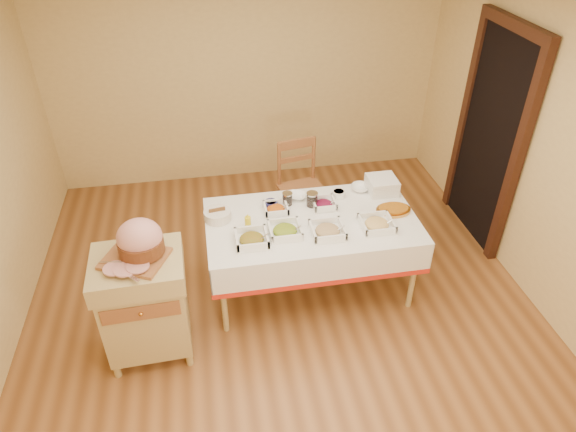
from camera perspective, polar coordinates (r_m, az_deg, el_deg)
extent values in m
plane|color=brown|center=(4.65, -0.46, -10.58)|extent=(5.00, 5.00, 0.00)
plane|color=white|center=(3.34, -0.69, 22.47)|extent=(5.00, 5.00, 0.00)
plane|color=#DBBC76|center=(6.08, -4.70, 15.47)|extent=(4.50, 0.00, 4.50)
plane|color=#DBBC76|center=(4.71, 27.66, 5.35)|extent=(0.00, 5.00, 5.00)
cube|color=black|center=(5.44, 21.52, 7.80)|extent=(0.06, 0.90, 2.10)
cube|color=#371B11|center=(5.07, 23.94, 5.14)|extent=(0.08, 0.10, 2.10)
cube|color=#371B11|center=(5.82, 19.05, 10.08)|extent=(0.08, 0.10, 2.10)
cube|color=#371B11|center=(5.07, 24.08, 18.83)|extent=(0.08, 1.10, 0.10)
cube|color=tan|center=(4.45, 2.64, -0.73)|extent=(1.80, 1.00, 0.04)
cylinder|color=tan|center=(4.29, -7.16, -9.19)|extent=(0.05, 0.05, 0.71)
cylinder|color=tan|center=(4.93, -7.90, -2.44)|extent=(0.05, 0.05, 0.71)
cylinder|color=tan|center=(4.60, 13.76, -6.46)|extent=(0.05, 0.05, 0.71)
cylinder|color=tan|center=(5.20, 10.39, -0.47)|extent=(0.05, 0.05, 0.71)
cube|color=white|center=(4.43, 2.65, -0.47)|extent=(1.82, 1.02, 0.01)
cube|color=tan|center=(4.20, -15.47, -9.97)|extent=(0.64, 0.53, 0.67)
cube|color=tan|center=(3.92, -16.41, -5.64)|extent=(0.68, 0.58, 0.17)
cube|color=#965A31|center=(3.86, -16.16, -10.33)|extent=(0.56, 0.03, 0.13)
sphere|color=#C48837|center=(3.85, -16.16, -10.44)|extent=(0.03, 0.03, 0.03)
cylinder|color=tan|center=(4.37, -18.53, -15.92)|extent=(0.06, 0.06, 0.11)
cylinder|color=tan|center=(4.67, -18.04, -11.72)|extent=(0.06, 0.06, 0.11)
cylinder|color=tan|center=(4.30, -10.98, -15.42)|extent=(0.06, 0.06, 0.11)
cylinder|color=tan|center=(4.60, -11.10, -11.18)|extent=(0.06, 0.06, 0.11)
cube|color=#965A31|center=(5.31, 1.68, 2.81)|extent=(0.52, 0.50, 0.03)
cylinder|color=#965A31|center=(5.25, 0.48, -0.97)|extent=(0.04, 0.04, 0.48)
cylinder|color=#965A31|center=(5.54, -0.94, 1.20)|extent=(0.04, 0.04, 0.48)
cylinder|color=#965A31|center=(5.37, 4.28, -0.13)|extent=(0.04, 0.04, 0.48)
cylinder|color=#965A31|center=(5.66, 2.70, 1.96)|extent=(0.04, 0.04, 0.48)
cylinder|color=#965A31|center=(5.29, -0.99, 5.65)|extent=(0.04, 0.04, 0.51)
cylinder|color=#965A31|center=(5.41, 2.85, 6.34)|extent=(0.04, 0.04, 0.51)
cube|color=#965A31|center=(5.24, 0.97, 8.03)|extent=(0.40, 0.10, 0.10)
cube|color=#965A31|center=(3.86, -16.64, -4.55)|extent=(0.43, 0.35, 0.03)
ellipsoid|color=tan|center=(3.80, -16.18, -2.27)|extent=(0.32, 0.29, 0.28)
cylinder|color=#5E2F15|center=(3.84, -16.00, -3.17)|extent=(0.33, 0.33, 0.11)
cube|color=silver|center=(3.72, -17.67, -6.05)|extent=(0.27, 0.12, 0.00)
cylinder|color=silver|center=(3.82, -18.03, -4.89)|extent=(0.32, 0.09, 0.01)
cube|color=white|center=(4.17, -4.04, -2.86)|extent=(0.26, 0.26, 0.02)
ellipsoid|color=red|center=(4.16, -4.05, -2.57)|extent=(0.20, 0.20, 0.07)
cylinder|color=silver|center=(4.14, -3.22, -2.66)|extent=(0.16, 0.01, 0.12)
cube|color=white|center=(4.26, -0.34, -1.90)|extent=(0.26, 0.26, 0.02)
ellipsoid|color=gold|center=(4.24, -0.34, -1.62)|extent=(0.20, 0.20, 0.07)
cylinder|color=silver|center=(4.23, 0.50, -1.72)|extent=(0.15, 0.01, 0.11)
cube|color=white|center=(4.27, 4.40, -1.91)|extent=(0.27, 0.27, 0.02)
ellipsoid|color=tan|center=(4.25, 4.42, -1.63)|extent=(0.21, 0.21, 0.07)
cylinder|color=silver|center=(4.24, 5.29, -1.73)|extent=(0.15, 0.01, 0.11)
cube|color=white|center=(4.40, 9.81, -1.13)|extent=(0.27, 0.27, 0.01)
ellipsoid|color=#DDB769|center=(4.38, 9.84, -0.86)|extent=(0.20, 0.20, 0.07)
cylinder|color=silver|center=(4.38, 10.68, -0.97)|extent=(0.14, 0.01, 0.10)
cube|color=white|center=(4.52, -1.35, 0.59)|extent=(0.21, 0.21, 0.01)
ellipsoid|color=#BF550E|center=(4.51, -1.35, 0.81)|extent=(0.16, 0.16, 0.06)
cylinder|color=silver|center=(4.50, -0.74, 0.77)|extent=(0.14, 0.01, 0.10)
cube|color=white|center=(4.60, 4.00, 1.13)|extent=(0.20, 0.20, 0.01)
ellipsoid|color=maroon|center=(4.59, 4.01, 1.34)|extent=(0.15, 0.15, 0.05)
cylinder|color=silver|center=(4.58, 4.62, 1.31)|extent=(0.13, 0.01, 0.10)
cylinder|color=white|center=(4.54, -7.89, 0.64)|extent=(0.12, 0.12, 0.06)
cylinder|color=black|center=(4.53, -7.91, 0.83)|extent=(0.10, 0.10, 0.02)
cylinder|color=navy|center=(4.59, -1.90, 1.37)|extent=(0.12, 0.12, 0.05)
cylinder|color=maroon|center=(4.58, -1.91, 1.53)|extent=(0.09, 0.09, 0.02)
cylinder|color=white|center=(4.73, 5.65, 2.46)|extent=(0.12, 0.12, 0.06)
cylinder|color=#BF550E|center=(4.72, 5.66, 2.66)|extent=(0.10, 0.10, 0.02)
imported|color=white|center=(4.70, 1.02, 2.23)|extent=(0.22, 0.22, 0.04)
imported|color=white|center=(4.86, 8.04, 3.13)|extent=(0.20, 0.20, 0.05)
cylinder|color=silver|center=(4.59, -0.08, 1.87)|extent=(0.09, 0.09, 0.11)
cylinder|color=silver|center=(4.56, -0.08, 2.50)|extent=(0.09, 0.09, 0.01)
cylinder|color=black|center=(4.60, -0.08, 1.72)|extent=(0.07, 0.07, 0.08)
cylinder|color=silver|center=(4.58, 2.69, 1.79)|extent=(0.10, 0.10, 0.12)
cylinder|color=silver|center=(4.54, 2.71, 2.50)|extent=(0.10, 0.10, 0.01)
cylinder|color=black|center=(4.59, 2.69, 1.62)|extent=(0.08, 0.08, 0.09)
cylinder|color=yellow|center=(4.28, -4.47, -0.84)|extent=(0.05, 0.05, 0.13)
cone|color=yellow|center=(4.24, -4.52, 0.04)|extent=(0.03, 0.03, 0.03)
cylinder|color=silver|center=(4.45, -7.84, 0.09)|extent=(0.23, 0.23, 0.08)
cube|color=white|center=(4.88, 10.30, 2.76)|extent=(0.26, 0.26, 0.01)
cube|color=white|center=(4.87, 10.32, 2.92)|extent=(0.26, 0.26, 0.01)
cube|color=white|center=(4.86, 10.34, 3.08)|extent=(0.26, 0.26, 0.01)
cube|color=white|center=(4.85, 10.36, 3.25)|extent=(0.26, 0.26, 0.01)
cube|color=white|center=(4.84, 10.38, 3.41)|extent=(0.26, 0.26, 0.01)
cube|color=white|center=(4.83, 10.40, 3.57)|extent=(0.26, 0.26, 0.01)
cube|color=white|center=(4.83, 10.42, 3.74)|extent=(0.26, 0.26, 0.01)
cube|color=white|center=(4.82, 10.44, 3.90)|extent=(0.26, 0.26, 0.01)
cube|color=white|center=(4.81, 10.46, 4.07)|extent=(0.26, 0.26, 0.01)
ellipsoid|color=#C48837|center=(4.62, 11.62, 0.65)|extent=(0.31, 0.22, 0.03)
ellipsoid|color=#AA6012|center=(4.61, 11.64, 0.77)|extent=(0.27, 0.19, 0.03)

